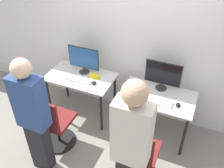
% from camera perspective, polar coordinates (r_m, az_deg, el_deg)
% --- Properties ---
extents(ground_plane, '(20.00, 20.00, 0.00)m').
position_cam_1_polar(ground_plane, '(3.90, -0.73, -11.34)').
color(ground_plane, gray).
extents(wall_back, '(12.00, 0.05, 2.80)m').
position_cam_1_polar(wall_back, '(3.63, 3.94, 12.16)').
color(wall_back, silver).
rests_on(wall_back, ground_plane).
extents(desk_left, '(1.03, 0.62, 0.72)m').
position_cam_1_polar(desk_left, '(3.90, -7.11, 0.69)').
color(desk_left, silver).
rests_on(desk_left, ground_plane).
extents(monitor_left, '(0.51, 0.16, 0.43)m').
position_cam_1_polar(monitor_left, '(3.82, -6.52, 5.68)').
color(monitor_left, '#2D2D2D').
rests_on(monitor_left, desk_left).
extents(keyboard_left, '(0.46, 0.14, 0.02)m').
position_cam_1_polar(keyboard_left, '(3.78, -7.94, 1.14)').
color(keyboard_left, silver).
rests_on(keyboard_left, desk_left).
extents(mouse_left, '(0.06, 0.09, 0.03)m').
position_cam_1_polar(mouse_left, '(3.66, -4.13, 0.21)').
color(mouse_left, black).
rests_on(mouse_left, desk_left).
extents(office_chair_left, '(0.48, 0.48, 0.92)m').
position_cam_1_polar(office_chair_left, '(3.57, -13.02, -9.22)').
color(office_chair_left, black).
rests_on(office_chair_left, ground_plane).
extents(person_left, '(0.36, 0.22, 1.65)m').
position_cam_1_polar(person_left, '(3.01, -17.62, -6.91)').
color(person_left, '#232328').
rests_on(person_left, ground_plane).
extents(desk_right, '(1.03, 0.62, 0.72)m').
position_cam_1_polar(desk_right, '(3.55, 10.23, -3.80)').
color(desk_right, silver).
rests_on(desk_right, ground_plane).
extents(monitor_right, '(0.51, 0.16, 0.43)m').
position_cam_1_polar(monitor_right, '(3.51, 11.56, 2.07)').
color(monitor_right, '#2D2D2D').
rests_on(monitor_right, desk_right).
extents(keyboard_right, '(0.46, 0.14, 0.02)m').
position_cam_1_polar(keyboard_right, '(3.39, 9.85, -3.78)').
color(keyboard_right, silver).
rests_on(keyboard_right, desk_right).
extents(mouse_right, '(0.06, 0.09, 0.03)m').
position_cam_1_polar(mouse_right, '(3.38, 14.83, -4.66)').
color(mouse_right, black).
rests_on(mouse_right, desk_right).
extents(office_chair_right, '(0.48, 0.48, 0.92)m').
position_cam_1_polar(office_chair_right, '(3.15, 6.04, -16.28)').
color(office_chair_right, black).
rests_on(office_chair_right, ground_plane).
extents(person_right, '(0.36, 0.23, 1.75)m').
position_cam_1_polar(person_right, '(2.48, 4.36, -14.34)').
color(person_right, '#232328').
rests_on(person_right, ground_plane).
extents(placard_left, '(0.16, 0.03, 0.08)m').
position_cam_1_polar(placard_left, '(3.76, -4.02, 1.78)').
color(placard_left, yellow).
rests_on(placard_left, desk_left).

